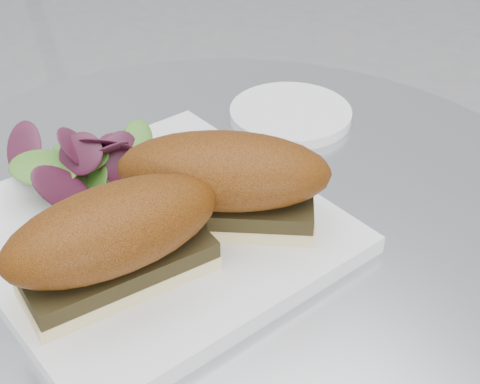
{
  "coord_description": "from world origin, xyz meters",
  "views": [
    {
      "loc": [
        -0.19,
        -0.42,
        1.1
      ],
      "look_at": [
        0.02,
        -0.0,
        0.77
      ],
      "focal_mm": 50.0,
      "sensor_mm": 36.0,
      "label": 1
    }
  ],
  "objects_px": {
    "plate": "(151,230)",
    "sandwich_right": "(224,180)",
    "sandwich_left": "(115,238)",
    "saucer": "(291,114)"
  },
  "relations": [
    {
      "from": "sandwich_left",
      "to": "sandwich_right",
      "type": "bearing_deg",
      "value": 10.98
    },
    {
      "from": "sandwich_right",
      "to": "sandwich_left",
      "type": "bearing_deg",
      "value": -132.11
    },
    {
      "from": "sandwich_right",
      "to": "saucer",
      "type": "xyz_separation_m",
      "value": [
        0.15,
        0.15,
        -0.05
      ]
    },
    {
      "from": "saucer",
      "to": "plate",
      "type": "bearing_deg",
      "value": -148.81
    },
    {
      "from": "sandwich_right",
      "to": "saucer",
      "type": "distance_m",
      "value": 0.22
    },
    {
      "from": "sandwich_left",
      "to": "sandwich_right",
      "type": "relative_size",
      "value": 0.92
    },
    {
      "from": "saucer",
      "to": "sandwich_right",
      "type": "bearing_deg",
      "value": -134.98
    },
    {
      "from": "sandwich_left",
      "to": "saucer",
      "type": "distance_m",
      "value": 0.32
    },
    {
      "from": "plate",
      "to": "sandwich_right",
      "type": "bearing_deg",
      "value": -23.43
    },
    {
      "from": "plate",
      "to": "saucer",
      "type": "bearing_deg",
      "value": 31.19
    }
  ]
}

